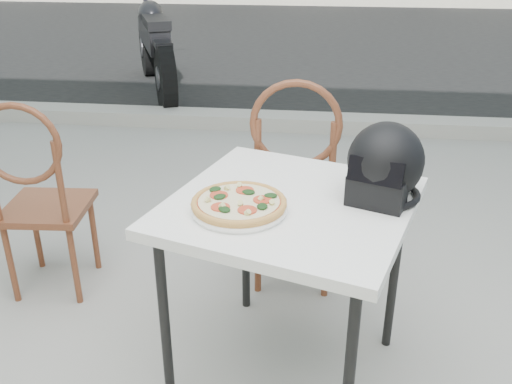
# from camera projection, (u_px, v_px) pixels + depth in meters

# --- Properties ---
(ground) EXTENTS (80.00, 80.00, 0.00)m
(ground) POSITION_uv_depth(u_px,v_px,m) (271.00, 381.00, 2.20)
(ground) COLOR #9A9892
(ground) RESTS_ON ground
(street_asphalt) EXTENTS (30.00, 8.00, 0.00)m
(street_asphalt) POSITION_uv_depth(u_px,v_px,m) (314.00, 41.00, 8.48)
(street_asphalt) COLOR black
(street_asphalt) RESTS_ON ground
(curb) EXTENTS (30.00, 0.25, 0.12)m
(curb) POSITION_uv_depth(u_px,v_px,m) (303.00, 122.00, 4.87)
(curb) COLOR #9E9C94
(curb) RESTS_ON ground
(cafe_table_main) EXTENTS (0.99, 0.99, 0.75)m
(cafe_table_main) POSITION_uv_depth(u_px,v_px,m) (290.00, 219.00, 1.96)
(cafe_table_main) COLOR white
(cafe_table_main) RESTS_ON ground
(plate) EXTENTS (0.38, 0.38, 0.02)m
(plate) POSITION_uv_depth(u_px,v_px,m) (239.00, 209.00, 1.86)
(plate) COLOR white
(plate) RESTS_ON cafe_table_main
(pizza) EXTENTS (0.32, 0.32, 0.04)m
(pizza) POSITION_uv_depth(u_px,v_px,m) (239.00, 203.00, 1.85)
(pizza) COLOR tan
(pizza) RESTS_ON plate
(helmet) EXTENTS (0.33, 0.34, 0.26)m
(helmet) POSITION_uv_depth(u_px,v_px,m) (384.00, 166.00, 1.91)
(helmet) COLOR black
(helmet) RESTS_ON cafe_table_main
(cafe_chair_main) EXTENTS (0.40, 0.40, 1.04)m
(cafe_chair_main) POSITION_uv_depth(u_px,v_px,m) (295.00, 175.00, 2.56)
(cafe_chair_main) COLOR brown
(cafe_chair_main) RESTS_ON ground
(cafe_chair_side) EXTENTS (0.39, 0.39, 0.96)m
(cafe_chair_side) POSITION_uv_depth(u_px,v_px,m) (37.00, 190.00, 2.51)
(cafe_chair_side) COLOR brown
(cafe_chair_side) RESTS_ON ground
(motorcycle) EXTENTS (0.94, 2.04, 1.07)m
(motorcycle) POSITION_uv_depth(u_px,v_px,m) (155.00, 46.00, 5.77)
(motorcycle) COLOR black
(motorcycle) RESTS_ON street_asphalt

